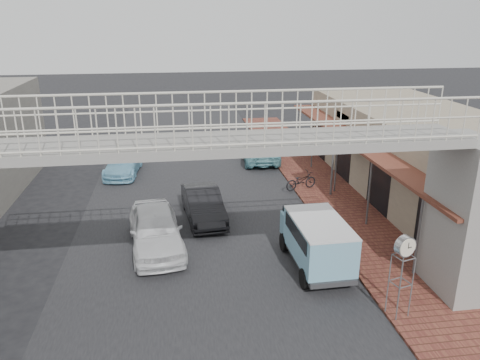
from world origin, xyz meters
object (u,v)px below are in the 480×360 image
object	(u,v)px
dark_sedan	(203,204)
arrow_sign	(347,143)
motorcycle_far	(290,145)
street_clock	(405,250)
motorcycle_near	(301,181)
angkot_far	(123,163)
angkot_van	(317,237)
white_hatchback	(156,229)
angkot_curb	(259,151)

from	to	relation	value
dark_sedan	arrow_sign	world-z (taller)	arrow_sign
motorcycle_far	street_clock	distance (m)	17.56
dark_sedan	motorcycle_far	size ratio (longest dim) A/B	2.77
motorcycle_near	angkot_far	bearing A→B (deg)	46.54
angkot_van	arrow_sign	size ratio (longest dim) A/B	1.24
white_hatchback	street_clock	world-z (taller)	street_clock
angkot_curb	arrow_sign	bearing A→B (deg)	119.29
motorcycle_near	motorcycle_far	xyz separation A→B (m)	(1.18, 6.92, -0.00)
dark_sedan	arrow_sign	distance (m)	7.58
angkot_curb	street_clock	size ratio (longest dim) A/B	1.77
white_hatchback	angkot_van	bearing A→B (deg)	-28.44
angkot_far	street_clock	distance (m)	17.27
angkot_van	street_clock	distance (m)	3.60
dark_sedan	angkot_curb	distance (m)	9.12
street_clock	arrow_sign	size ratio (longest dim) A/B	0.81
street_clock	arrow_sign	distance (m)	10.04
angkot_curb	arrow_sign	xyz separation A→B (m)	(3.08, -6.17, 1.96)
angkot_curb	street_clock	world-z (taller)	street_clock
motorcycle_near	motorcycle_far	distance (m)	7.02
white_hatchback	angkot_far	xyz separation A→B (m)	(-2.00, 9.31, -0.19)
street_clock	white_hatchback	bearing A→B (deg)	126.85
angkot_van	motorcycle_near	world-z (taller)	angkot_van
white_hatchback	dark_sedan	size ratio (longest dim) A/B	1.12
angkot_curb	arrow_sign	size ratio (longest dim) A/B	1.44
motorcycle_near	motorcycle_far	size ratio (longest dim) A/B	1.16
angkot_van	arrow_sign	xyz separation A→B (m)	(3.48, 6.72, 1.41)
white_hatchback	angkot_van	distance (m)	5.96
angkot_curb	angkot_van	xyz separation A→B (m)	(-0.40, -12.88, 0.55)
dark_sedan	angkot_far	size ratio (longest dim) A/B	0.99
street_clock	motorcycle_far	bearing A→B (deg)	70.24
white_hatchback	angkot_van	xyz separation A→B (m)	(5.52, -2.22, 0.38)
angkot_far	angkot_van	size ratio (longest dim) A/B	1.10
street_clock	arrow_sign	world-z (taller)	arrow_sign
motorcycle_far	angkot_far	bearing A→B (deg)	116.49
dark_sedan	street_clock	xyz separation A→B (m)	(5.07, -7.79, 1.50)
angkot_far	arrow_sign	xyz separation A→B (m)	(10.99, -4.81, 1.98)
dark_sedan	motorcycle_near	xyz separation A→B (m)	(5.07, 2.73, -0.13)
angkot_far	arrow_sign	size ratio (longest dim) A/B	1.36
angkot_van	motorcycle_near	size ratio (longest dim) A/B	2.21
motorcycle_near	arrow_sign	world-z (taller)	arrow_sign
white_hatchback	arrow_sign	world-z (taller)	arrow_sign
angkot_van	motorcycle_far	bearing A→B (deg)	78.15
angkot_curb	arrow_sign	world-z (taller)	arrow_sign
angkot_far	white_hatchback	bearing A→B (deg)	-72.29
angkot_van	motorcycle_far	xyz separation A→B (m)	(2.68, 14.32, -0.62)
angkot_van	angkot_curb	bearing A→B (deg)	86.97
angkot_far	street_clock	world-z (taller)	street_clock
angkot_curb	street_clock	bearing A→B (deg)	96.71
angkot_curb	angkot_van	distance (m)	12.90
motorcycle_near	street_clock	size ratio (longest dim) A/B	0.69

